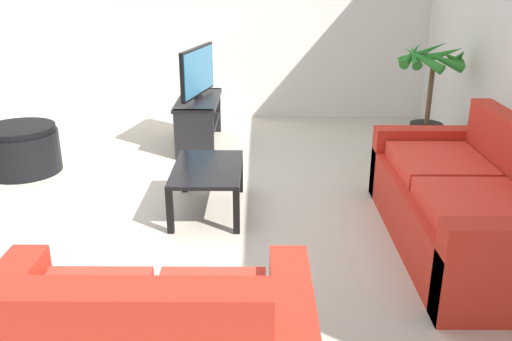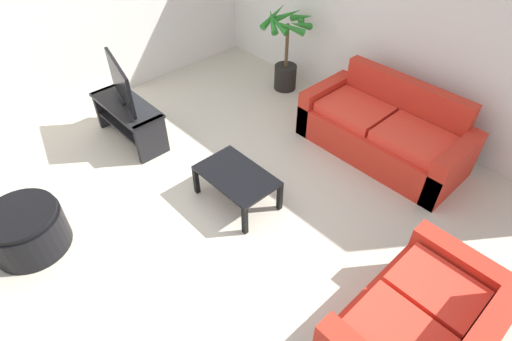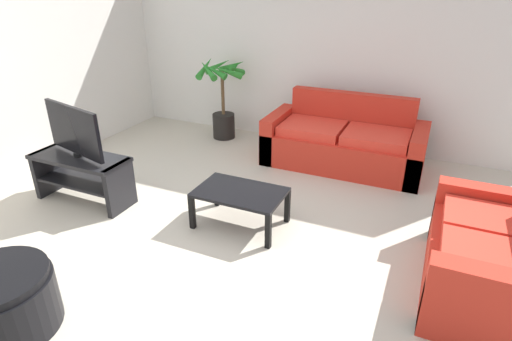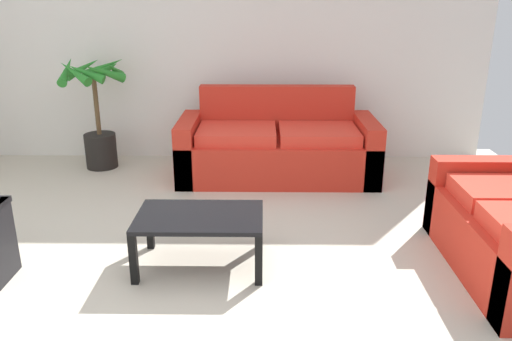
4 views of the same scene
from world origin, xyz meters
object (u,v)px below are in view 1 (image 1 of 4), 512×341
couch_main (466,207)px  potted_palm (428,103)px  tv (198,72)px  coffee_table (207,173)px  ottoman (21,149)px  tv_stand (199,115)px

couch_main → potted_palm: bearing=172.3°
tv → potted_palm: potted_palm is taller
coffee_table → potted_palm: bearing=122.1°
couch_main → potted_palm: potted_palm is taller
coffee_table → ottoman: (-0.91, -1.91, -0.10)m
tv → potted_palm: 2.47m
tv_stand → tv: bearing=76.1°
tv → ottoman: tv is taller
tv_stand → potted_palm: potted_palm is taller
tv_stand → coffee_table: (1.81, 0.26, -0.01)m
tv → ottoman: bearing=-61.7°
tv_stand → ottoman: tv_stand is taller
potted_palm → coffee_table: bearing=-57.9°
ottoman → potted_palm: bearing=96.2°
couch_main → tv: size_ratio=2.21×
tv_stand → ottoman: 1.89m
ottoman → coffee_table: bearing=64.5°
couch_main → tv_stand: bearing=-138.0°
couch_main → coffee_table: (-0.58, -1.90, 0.03)m
tv → coffee_table: tv is taller
couch_main → tv_stand: 3.22m
coffee_table → tv_stand: bearing=-171.9°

